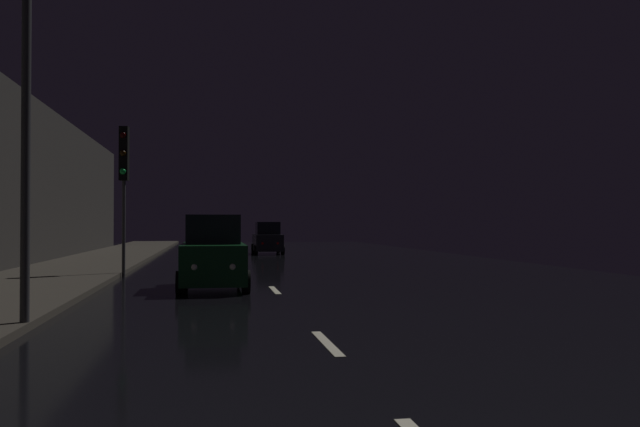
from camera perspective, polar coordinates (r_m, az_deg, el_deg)
name	(u,v)px	position (r m, az deg, el deg)	size (l,w,h in m)	color
ground	(256,271)	(26.67, -5.52, -4.92)	(26.55, 84.00, 0.02)	black
sidewalk_left	(69,271)	(27.12, -20.66, -4.62)	(4.40, 84.00, 0.15)	#38332B
lane_centerline	(316,332)	(11.61, -0.35, -10.08)	(0.16, 15.83, 0.01)	beige
traffic_light_far_left	(124,167)	(24.43, -16.40, 3.86)	(0.33, 0.47, 5.28)	#38383A
streetlamp_overhead	(52,28)	(13.07, -21.92, 14.51)	(1.70, 0.44, 8.17)	#2D2D30
car_approaching_headlights	(213,255)	(19.40, -9.12, -3.52)	(1.94, 4.21, 2.12)	#0F3819
car_distant_taillights	(267,239)	(41.67, -4.51, -2.21)	(1.82, 3.94, 1.99)	black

